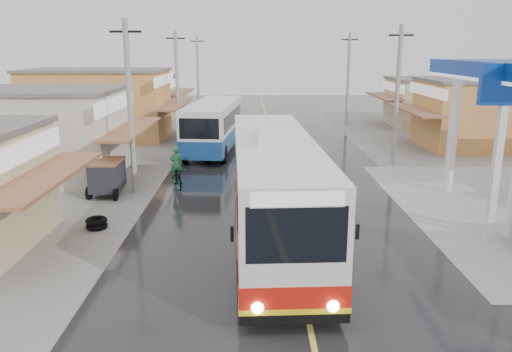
% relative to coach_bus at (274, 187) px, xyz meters
% --- Properties ---
extents(ground, '(120.00, 120.00, 0.00)m').
position_rel_coach_bus_xyz_m(ground, '(0.65, -2.92, -1.92)').
color(ground, slate).
rests_on(ground, ground).
extents(road, '(12.00, 90.00, 0.02)m').
position_rel_coach_bus_xyz_m(road, '(0.65, 12.08, -1.91)').
color(road, black).
rests_on(road, ground).
extents(centre_line, '(0.15, 90.00, 0.01)m').
position_rel_coach_bus_xyz_m(centre_line, '(0.65, 12.08, -1.90)').
color(centre_line, '#D8CC4C').
rests_on(centre_line, road).
extents(shopfronts_left, '(11.00, 44.00, 5.20)m').
position_rel_coach_bus_xyz_m(shopfronts_left, '(-12.35, 15.08, -1.92)').
color(shopfronts_left, tan).
rests_on(shopfronts_left, ground).
extents(utility_poles_left, '(1.60, 50.00, 8.00)m').
position_rel_coach_bus_xyz_m(utility_poles_left, '(-6.35, 13.08, -1.92)').
color(utility_poles_left, gray).
rests_on(utility_poles_left, ground).
extents(utility_poles_right, '(1.60, 36.00, 8.00)m').
position_rel_coach_bus_xyz_m(utility_poles_right, '(7.65, 12.08, -1.92)').
color(utility_poles_right, gray).
rests_on(utility_poles_right, ground).
extents(coach_bus, '(3.30, 12.86, 3.99)m').
position_rel_coach_bus_xyz_m(coach_bus, '(0.00, 0.00, 0.00)').
color(coach_bus, silver).
rests_on(coach_bus, road).
extents(second_bus, '(3.53, 9.93, 3.23)m').
position_rel_coach_bus_xyz_m(second_bus, '(-3.28, 15.79, -0.18)').
color(second_bus, silver).
rests_on(second_bus, road).
extents(cyclist, '(1.24, 2.03, 2.07)m').
position_rel_coach_bus_xyz_m(cyclist, '(-4.45, 6.95, -1.24)').
color(cyclist, black).
rests_on(cyclist, ground).
extents(tricycle_near, '(1.43, 2.17, 1.66)m').
position_rel_coach_bus_xyz_m(tricycle_near, '(-7.52, 5.60, -0.97)').
color(tricycle_near, '#26262D').
rests_on(tricycle_near, ground).
extents(tyre_stack, '(0.82, 0.82, 0.42)m').
position_rel_coach_bus_xyz_m(tyre_stack, '(-6.70, 1.11, -1.71)').
color(tyre_stack, black).
rests_on(tyre_stack, ground).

